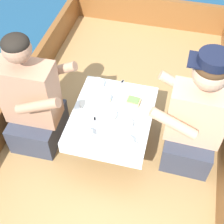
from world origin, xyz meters
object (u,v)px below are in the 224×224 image
object	(u,v)px
person_port	(33,104)
coffee_cup_port	(128,143)
coffee_cup_starboard	(88,135)
tin_can	(106,99)
person_starboard	(195,120)
sandwich	(133,102)

from	to	relation	value
person_port	coffee_cup_port	xyz separation A→B (m)	(0.77, -0.18, 0.00)
coffee_cup_starboard	tin_can	distance (m)	0.36
coffee_cup_port	coffee_cup_starboard	size ratio (longest dim) A/B	1.06
person_port	person_starboard	size ratio (longest dim) A/B	1.00
person_port	person_starboard	xyz separation A→B (m)	(1.19, 0.12, 0.02)
tin_can	coffee_cup_starboard	bearing A→B (deg)	-96.34
sandwich	coffee_cup_starboard	size ratio (longest dim) A/B	1.09
sandwich	tin_can	xyz separation A→B (m)	(-0.20, -0.02, -0.00)
coffee_cup_port	sandwich	bearing A→B (deg)	96.01
coffee_cup_starboard	tin_can	world-z (taller)	coffee_cup_starboard
person_starboard	tin_can	distance (m)	0.67
coffee_cup_port	coffee_cup_starboard	xyz separation A→B (m)	(-0.28, 0.00, 0.00)
person_starboard	coffee_cup_port	size ratio (longest dim) A/B	9.37
sandwich	coffee_cup_starboard	world-z (taller)	coffee_cup_starboard
coffee_cup_port	tin_can	size ratio (longest dim) A/B	1.61
person_port	person_starboard	world-z (taller)	person_port
person_port	coffee_cup_starboard	distance (m)	0.52
coffee_cup_port	tin_can	distance (m)	0.44
person_starboard	tin_can	size ratio (longest dim) A/B	15.04
person_port	coffee_cup_port	world-z (taller)	person_port
tin_can	person_port	bearing A→B (deg)	-161.04
person_starboard	sandwich	bearing A→B (deg)	-8.75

